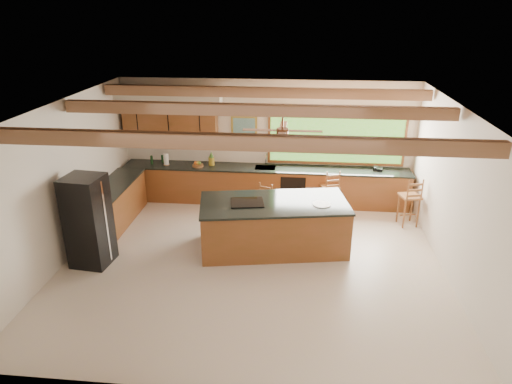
# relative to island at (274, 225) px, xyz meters

# --- Properties ---
(ground) EXTENTS (7.20, 7.20, 0.00)m
(ground) POSITION_rel_island_xyz_m (-0.36, -0.60, -0.51)
(ground) COLOR beige
(ground) RESTS_ON ground
(room_shell) EXTENTS (7.27, 6.54, 3.02)m
(room_shell) POSITION_rel_island_xyz_m (-0.53, 0.05, 1.71)
(room_shell) COLOR beige
(room_shell) RESTS_ON ground
(counter_run) EXTENTS (7.12, 3.10, 1.28)m
(counter_run) POSITION_rel_island_xyz_m (-1.18, 1.92, -0.04)
(counter_run) COLOR brown
(counter_run) RESTS_ON ground
(island) EXTENTS (3.10, 1.85, 1.03)m
(island) POSITION_rel_island_xyz_m (0.00, 0.00, 0.00)
(island) COLOR brown
(island) RESTS_ON ground
(refrigerator) EXTENTS (0.75, 0.73, 1.76)m
(refrigerator) POSITION_rel_island_xyz_m (-3.41, -0.93, 0.37)
(refrigerator) COLOR black
(refrigerator) RESTS_ON ground
(bar_stool_a) EXTENTS (0.50, 0.50, 1.09)m
(bar_stool_a) POSITION_rel_island_xyz_m (1.20, 1.79, 0.14)
(bar_stool_a) COLOR brown
(bar_stool_a) RESTS_ON ground
(bar_stool_b) EXTENTS (0.50, 0.51, 1.07)m
(bar_stool_b) POSITION_rel_island_xyz_m (-0.16, 0.94, 0.13)
(bar_stool_b) COLOR brown
(bar_stool_b) RESTS_ON ground
(bar_stool_c) EXTENTS (0.37, 0.37, 0.95)m
(bar_stool_c) POSITION_rel_island_xyz_m (0.79, 0.95, 0.05)
(bar_stool_c) COLOR brown
(bar_stool_c) RESTS_ON ground
(bar_stool_d) EXTENTS (0.50, 0.50, 1.15)m
(bar_stool_d) POSITION_rel_island_xyz_m (2.94, 1.30, 0.17)
(bar_stool_d) COLOR brown
(bar_stool_d) RESTS_ON ground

